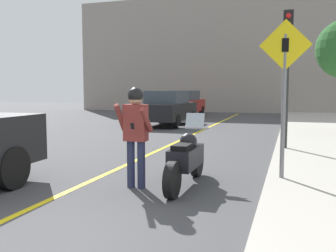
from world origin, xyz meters
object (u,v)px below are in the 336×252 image
(crossing_sign, at_px, (284,84))
(traffic_light, at_px, (287,53))
(parked_car_black, at_px, (168,108))
(parked_car_red, at_px, (185,103))
(person_biker, at_px, (136,126))
(motorcycle, at_px, (186,159))

(crossing_sign, relative_size, traffic_light, 0.77)
(parked_car_black, xyz_separation_m, parked_car_red, (-0.93, 6.26, 0.00))
(crossing_sign, bearing_deg, parked_car_red, 111.56)
(parked_car_red, bearing_deg, crossing_sign, -68.44)
(person_biker, distance_m, parked_car_red, 17.91)
(traffic_light, relative_size, parked_car_black, 0.89)
(motorcycle, bearing_deg, parked_car_black, 109.97)
(person_biker, bearing_deg, parked_car_black, 105.51)
(crossing_sign, relative_size, parked_car_red, 0.68)
(crossing_sign, bearing_deg, person_biker, -157.42)
(crossing_sign, xyz_separation_m, parked_car_black, (-5.56, 10.16, -0.99))
(parked_car_red, bearing_deg, parked_car_black, -81.55)
(traffic_light, height_order, parked_car_black, traffic_light)
(parked_car_black, distance_m, parked_car_red, 6.33)
(parked_car_black, bearing_deg, parked_car_red, 98.45)
(motorcycle, height_order, person_biker, person_biker)
(crossing_sign, height_order, parked_car_black, crossing_sign)
(traffic_light, xyz_separation_m, parked_car_black, (-5.55, 6.47, -1.87))
(motorcycle, height_order, parked_car_red, parked_car_red)
(person_biker, height_order, traffic_light, traffic_light)
(parked_car_black, bearing_deg, person_biker, -74.49)
(motorcycle, relative_size, crossing_sign, 0.79)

